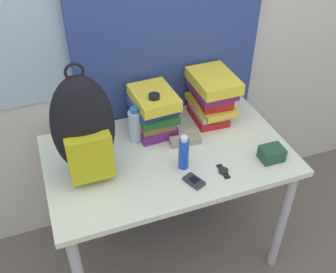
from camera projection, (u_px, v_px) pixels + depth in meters
wall_back at (136, 18)px, 1.89m from camera, size 6.00×0.06×2.50m
curtain_blue at (169, 18)px, 1.89m from camera, size 0.99×0.04×2.50m
desk at (168, 168)px, 1.94m from camera, size 1.16×0.70×0.74m
backpack at (84, 130)px, 1.64m from camera, size 0.27×0.20×0.54m
book_stack_left at (154, 111)px, 1.95m from camera, size 0.22×0.27×0.22m
book_stack_center at (212, 95)px, 2.03m from camera, size 0.21×0.28×0.25m
water_bottle at (135, 125)px, 1.91m from camera, size 0.07×0.07×0.19m
sports_bottle at (155, 117)px, 1.92m from camera, size 0.08×0.08×0.24m
sunscreen_bottle at (184, 153)px, 1.75m from camera, size 0.05×0.05×0.18m
cell_phone at (194, 181)px, 1.72m from camera, size 0.09×0.11×0.02m
sunglasses_case at (185, 140)px, 1.93m from camera, size 0.16×0.07×0.04m
camera_pouch at (272, 154)px, 1.83m from camera, size 0.11×0.09×0.06m
wristwatch at (223, 171)px, 1.78m from camera, size 0.04×0.10×0.01m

